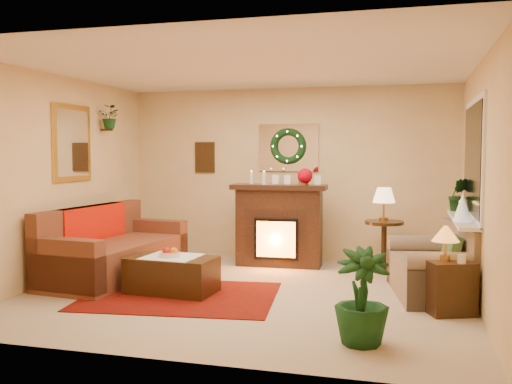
% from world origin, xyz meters
% --- Properties ---
extents(floor, '(5.00, 5.00, 0.00)m').
position_xyz_m(floor, '(0.00, 0.00, 0.00)').
color(floor, beige).
rests_on(floor, ground).
extents(ceiling, '(5.00, 5.00, 0.00)m').
position_xyz_m(ceiling, '(0.00, 0.00, 2.60)').
color(ceiling, white).
rests_on(ceiling, ground).
extents(wall_back, '(5.00, 5.00, 0.00)m').
position_xyz_m(wall_back, '(0.00, 2.25, 1.30)').
color(wall_back, '#EFD88C').
rests_on(wall_back, ground).
extents(wall_front, '(5.00, 5.00, 0.00)m').
position_xyz_m(wall_front, '(0.00, -2.25, 1.30)').
color(wall_front, '#EFD88C').
rests_on(wall_front, ground).
extents(wall_left, '(4.50, 4.50, 0.00)m').
position_xyz_m(wall_left, '(-2.50, 0.00, 1.30)').
color(wall_left, '#EFD88C').
rests_on(wall_left, ground).
extents(wall_right, '(4.50, 4.50, 0.00)m').
position_xyz_m(wall_right, '(2.50, 0.00, 1.30)').
color(wall_right, '#EFD88C').
rests_on(wall_right, ground).
extents(area_rug, '(2.31, 1.85, 0.01)m').
position_xyz_m(area_rug, '(-0.69, -0.38, 0.01)').
color(area_rug, '#3C160E').
rests_on(area_rug, floor).
extents(sofa, '(1.16, 2.24, 0.93)m').
position_xyz_m(sofa, '(-1.86, 0.29, 0.43)').
color(sofa, '#4B3324').
rests_on(sofa, floor).
extents(red_throw, '(0.78, 1.26, 0.02)m').
position_xyz_m(red_throw, '(-1.88, 0.43, 0.46)').
color(red_throw, red).
rests_on(red_throw, sofa).
extents(fireplace, '(1.22, 0.43, 1.10)m').
position_xyz_m(fireplace, '(-0.00, 1.63, 0.55)').
color(fireplace, black).
rests_on(fireplace, floor).
extents(poinsettia, '(0.21, 0.21, 0.21)m').
position_xyz_m(poinsettia, '(0.38, 1.58, 1.30)').
color(poinsettia, '#AB0010').
rests_on(poinsettia, fireplace).
extents(mantel_candle_a, '(0.06, 0.06, 0.18)m').
position_xyz_m(mantel_candle_a, '(-0.41, 1.63, 1.26)').
color(mantel_candle_a, '#F6E8C7').
rests_on(mantel_candle_a, fireplace).
extents(mantel_candle_b, '(0.06, 0.06, 0.18)m').
position_xyz_m(mantel_candle_b, '(-0.21, 1.57, 1.26)').
color(mantel_candle_b, '#FFEEC8').
rests_on(mantel_candle_b, fireplace).
extents(mantel_mirror, '(0.92, 0.02, 0.72)m').
position_xyz_m(mantel_mirror, '(0.00, 2.23, 1.70)').
color(mantel_mirror, white).
rests_on(mantel_mirror, wall_back).
extents(wreath, '(0.55, 0.11, 0.55)m').
position_xyz_m(wreath, '(0.00, 2.19, 1.72)').
color(wreath, '#194719').
rests_on(wreath, wall_back).
extents(wall_art, '(0.32, 0.03, 0.48)m').
position_xyz_m(wall_art, '(-1.35, 2.23, 1.55)').
color(wall_art, '#381E11').
rests_on(wall_art, wall_back).
extents(gold_mirror, '(0.03, 0.84, 1.00)m').
position_xyz_m(gold_mirror, '(-2.48, 0.30, 1.75)').
color(gold_mirror, gold).
rests_on(gold_mirror, wall_left).
extents(hanging_plant, '(0.33, 0.28, 0.36)m').
position_xyz_m(hanging_plant, '(-2.34, 1.05, 1.97)').
color(hanging_plant, '#194719').
rests_on(hanging_plant, wall_left).
extents(loveseat, '(1.05, 1.53, 0.82)m').
position_xyz_m(loveseat, '(2.06, 0.42, 0.42)').
color(loveseat, gray).
rests_on(loveseat, floor).
extents(window_frame, '(0.03, 1.86, 1.36)m').
position_xyz_m(window_frame, '(2.48, 0.55, 1.55)').
color(window_frame, white).
rests_on(window_frame, wall_right).
extents(window_glass, '(0.02, 1.70, 1.22)m').
position_xyz_m(window_glass, '(2.47, 0.55, 1.55)').
color(window_glass, black).
rests_on(window_glass, wall_right).
extents(window_sill, '(0.22, 1.86, 0.04)m').
position_xyz_m(window_sill, '(2.38, 0.55, 0.87)').
color(window_sill, white).
rests_on(window_sill, wall_right).
extents(mini_tree, '(0.20, 0.20, 0.30)m').
position_xyz_m(mini_tree, '(2.34, 0.13, 1.04)').
color(mini_tree, silver).
rests_on(mini_tree, window_sill).
extents(sill_plant, '(0.29, 0.24, 0.54)m').
position_xyz_m(sill_plant, '(2.38, 1.29, 1.08)').
color(sill_plant, black).
rests_on(sill_plant, window_sill).
extents(side_table_round, '(0.69, 0.69, 0.69)m').
position_xyz_m(side_table_round, '(1.46, 1.69, 0.33)').
color(side_table_round, '#4B1F0F').
rests_on(side_table_round, floor).
extents(lamp_cream, '(0.31, 0.31, 0.47)m').
position_xyz_m(lamp_cream, '(1.46, 1.70, 0.88)').
color(lamp_cream, '#FED394').
rests_on(lamp_cream, side_table_round).
extents(end_table_square, '(0.57, 0.57, 0.54)m').
position_xyz_m(end_table_square, '(2.19, -0.27, 0.27)').
color(end_table_square, '#432310').
rests_on(end_table_square, floor).
extents(lamp_tiffany, '(0.27, 0.27, 0.40)m').
position_xyz_m(lamp_tiffany, '(2.15, -0.29, 0.74)').
color(lamp_tiffany, orange).
rests_on(lamp_tiffany, end_table_square).
extents(coffee_table, '(1.04, 0.62, 0.42)m').
position_xyz_m(coffee_table, '(-0.84, -0.26, 0.21)').
color(coffee_table, black).
rests_on(coffee_table, floor).
extents(fruit_bowl, '(0.24, 0.24, 0.06)m').
position_xyz_m(fruit_bowl, '(-0.86, -0.28, 0.45)').
color(fruit_bowl, silver).
rests_on(fruit_bowl, coffee_table).
extents(floor_palm, '(1.69, 1.69, 2.46)m').
position_xyz_m(floor_palm, '(1.42, -1.47, 0.45)').
color(floor_palm, '#123914').
rests_on(floor_palm, floor).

